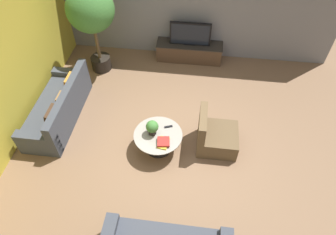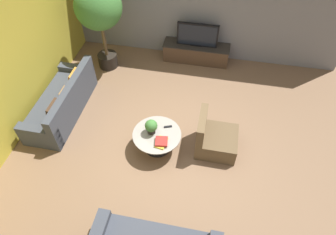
{
  "view_description": "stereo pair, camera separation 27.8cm",
  "coord_description": "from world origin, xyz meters",
  "px_view_note": "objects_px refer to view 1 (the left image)",
  "views": [
    {
      "loc": [
        0.36,
        -3.75,
        5.0
      ],
      "look_at": [
        -0.15,
        0.24,
        0.55
      ],
      "focal_mm": 32.0,
      "sensor_mm": 36.0,
      "label": 1
    },
    {
      "loc": [
        0.63,
        -3.7,
        5.0
      ],
      "look_at": [
        -0.15,
        0.24,
        0.55
      ],
      "focal_mm": 32.0,
      "sensor_mm": 36.0,
      "label": 2
    }
  ],
  "objects_px": {
    "coffee_table": "(158,139)",
    "couch_by_wall": "(59,108)",
    "potted_palm_tall": "(91,14)",
    "armchair_wicker": "(215,136)",
    "potted_plant_tabletop": "(152,127)",
    "media_console": "(189,51)",
    "television": "(190,34)"
  },
  "relations": [
    {
      "from": "coffee_table",
      "to": "couch_by_wall",
      "type": "distance_m",
      "value": 2.35
    },
    {
      "from": "potted_palm_tall",
      "to": "armchair_wicker",
      "type": "bearing_deg",
      "value": -35.91
    },
    {
      "from": "potted_plant_tabletop",
      "to": "coffee_table",
      "type": "bearing_deg",
      "value": -13.73
    },
    {
      "from": "media_console",
      "to": "potted_plant_tabletop",
      "type": "bearing_deg",
      "value": -99.13
    },
    {
      "from": "armchair_wicker",
      "to": "potted_plant_tabletop",
      "type": "distance_m",
      "value": 1.29
    },
    {
      "from": "coffee_table",
      "to": "armchair_wicker",
      "type": "distance_m",
      "value": 1.14
    },
    {
      "from": "couch_by_wall",
      "to": "potted_plant_tabletop",
      "type": "distance_m",
      "value": 2.26
    },
    {
      "from": "potted_plant_tabletop",
      "to": "armchair_wicker",
      "type": "bearing_deg",
      "value": 8.94
    },
    {
      "from": "media_console",
      "to": "coffee_table",
      "type": "distance_m",
      "value": 3.09
    },
    {
      "from": "coffee_table",
      "to": "couch_by_wall",
      "type": "xyz_separation_m",
      "value": [
        -2.28,
        0.57,
        -0.01
      ]
    },
    {
      "from": "media_console",
      "to": "potted_palm_tall",
      "type": "distance_m",
      "value": 2.68
    },
    {
      "from": "couch_by_wall",
      "to": "potted_palm_tall",
      "type": "distance_m",
      "value": 2.25
    },
    {
      "from": "armchair_wicker",
      "to": "potted_palm_tall",
      "type": "height_order",
      "value": "potted_palm_tall"
    },
    {
      "from": "potted_palm_tall",
      "to": "potted_plant_tabletop",
      "type": "relative_size",
      "value": 6.87
    },
    {
      "from": "couch_by_wall",
      "to": "armchair_wicker",
      "type": "bearing_deg",
      "value": 84.1
    },
    {
      "from": "couch_by_wall",
      "to": "television",
      "type": "bearing_deg",
      "value": 133.18
    },
    {
      "from": "television",
      "to": "potted_palm_tall",
      "type": "relative_size",
      "value": 0.48
    },
    {
      "from": "coffee_table",
      "to": "potted_palm_tall",
      "type": "bearing_deg",
      "value": 128.02
    },
    {
      "from": "media_console",
      "to": "potted_plant_tabletop",
      "type": "distance_m",
      "value": 3.1
    },
    {
      "from": "couch_by_wall",
      "to": "potted_plant_tabletop",
      "type": "xyz_separation_m",
      "value": [
        2.17,
        -0.55,
        0.32
      ]
    },
    {
      "from": "coffee_table",
      "to": "television",
      "type": "bearing_deg",
      "value": 83.02
    },
    {
      "from": "armchair_wicker",
      "to": "couch_by_wall",
      "type": "bearing_deg",
      "value": 84.1
    },
    {
      "from": "couch_by_wall",
      "to": "potted_plant_tabletop",
      "type": "bearing_deg",
      "value": 75.87
    },
    {
      "from": "potted_plant_tabletop",
      "to": "television",
      "type": "bearing_deg",
      "value": 80.86
    },
    {
      "from": "coffee_table",
      "to": "potted_plant_tabletop",
      "type": "height_order",
      "value": "potted_plant_tabletop"
    },
    {
      "from": "armchair_wicker",
      "to": "potted_palm_tall",
      "type": "distance_m",
      "value": 3.9
    },
    {
      "from": "media_console",
      "to": "couch_by_wall",
      "type": "relative_size",
      "value": 0.8
    },
    {
      "from": "media_console",
      "to": "potted_plant_tabletop",
      "type": "height_order",
      "value": "potted_plant_tabletop"
    },
    {
      "from": "couch_by_wall",
      "to": "armchair_wicker",
      "type": "relative_size",
      "value": 2.5
    },
    {
      "from": "potted_palm_tall",
      "to": "television",
      "type": "bearing_deg",
      "value": 17.03
    },
    {
      "from": "television",
      "to": "potted_plant_tabletop",
      "type": "bearing_deg",
      "value": -99.14
    },
    {
      "from": "armchair_wicker",
      "to": "potted_plant_tabletop",
      "type": "bearing_deg",
      "value": 98.94
    }
  ]
}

